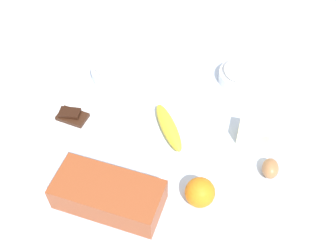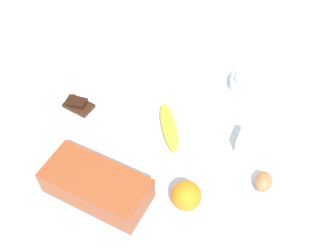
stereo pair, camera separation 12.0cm
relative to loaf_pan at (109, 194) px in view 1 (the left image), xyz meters
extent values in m
cube|color=silver|center=(-0.12, -0.25, -0.05)|extent=(2.40, 2.40, 0.02)
cube|color=#9E4723|center=(0.00, 0.00, 0.00)|extent=(0.30, 0.18, 0.08)
cube|color=black|center=(0.00, 0.00, 0.00)|extent=(0.28, 0.16, 0.07)
cylinder|color=white|center=(0.10, -0.47, -0.02)|extent=(0.13, 0.13, 0.04)
torus|color=white|center=(0.10, -0.47, 0.00)|extent=(0.13, 0.13, 0.01)
ellipsoid|color=white|center=(0.10, -0.47, 0.01)|extent=(0.11, 0.11, 0.04)
cylinder|color=white|center=(-0.32, -0.51, -0.02)|extent=(0.14, 0.14, 0.04)
torus|color=white|center=(-0.32, -0.51, -0.01)|extent=(0.14, 0.14, 0.01)
ellipsoid|color=white|center=(-0.32, -0.51, 0.01)|extent=(0.12, 0.12, 0.04)
ellipsoid|color=yellow|center=(-0.12, -0.26, -0.02)|extent=(0.13, 0.19, 0.04)
sphere|color=orange|center=(-0.23, -0.04, 0.00)|extent=(0.08, 0.08, 0.08)
cube|color=#F4EDB2|center=(-0.37, -0.27, -0.01)|extent=(0.10, 0.07, 0.06)
ellipsoid|color=#B07748|center=(-0.42, -0.15, -0.02)|extent=(0.05, 0.06, 0.05)
cylinder|color=white|center=(0.18, -0.26, -0.04)|extent=(0.13, 0.13, 0.01)
cube|color=#381E11|center=(0.18, -0.26, -0.03)|extent=(0.10, 0.08, 0.01)
cube|color=black|center=(0.19, -0.27, -0.01)|extent=(0.06, 0.04, 0.01)
camera|label=1|loc=(-0.23, 0.51, 0.93)|focal=43.90mm
camera|label=2|loc=(-0.35, 0.48, 0.93)|focal=43.90mm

